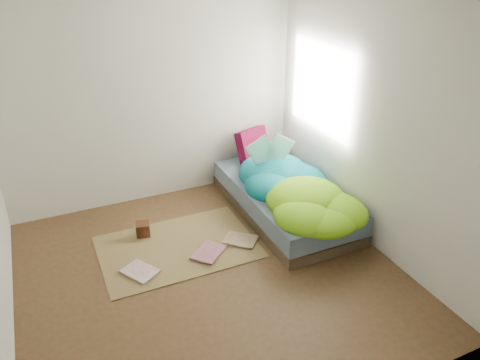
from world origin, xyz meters
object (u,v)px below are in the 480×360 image
(wooden_box, at_px, (143,229))
(floor_book_b, at_px, (197,250))
(bed, at_px, (284,200))
(floor_book_a, at_px, (131,278))
(pillow_magenta, at_px, (253,145))
(open_book, at_px, (271,142))

(wooden_box, bearing_deg, floor_book_b, -50.49)
(bed, height_order, floor_book_a, bed)
(bed, height_order, pillow_magenta, pillow_magenta)
(floor_book_a, bearing_deg, bed, -17.05)
(floor_book_a, bearing_deg, pillow_magenta, 2.78)
(floor_book_b, bearing_deg, bed, 64.02)
(bed, relative_size, pillow_magenta, 4.69)
(bed, bearing_deg, floor_book_b, -164.81)
(pillow_magenta, bearing_deg, floor_book_b, -155.13)
(floor_book_a, bearing_deg, open_book, -9.87)
(bed, height_order, open_book, open_book)
(pillow_magenta, relative_size, open_book, 0.91)
(wooden_box, distance_m, floor_book_a, 0.76)
(pillow_magenta, xyz_separation_m, wooden_box, (-1.61, -0.60, -0.47))
(pillow_magenta, bearing_deg, bed, -106.91)
(floor_book_a, height_order, floor_book_b, floor_book_b)
(pillow_magenta, xyz_separation_m, open_book, (-0.05, -0.56, 0.27))
(pillow_magenta, relative_size, wooden_box, 2.93)
(wooden_box, height_order, floor_book_a, wooden_box)
(wooden_box, relative_size, floor_book_b, 0.42)
(bed, height_order, wooden_box, bed)
(pillow_magenta, relative_size, floor_book_b, 1.23)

